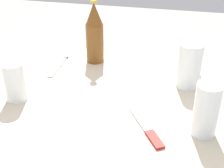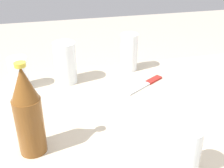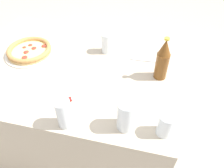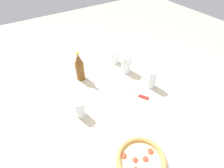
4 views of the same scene
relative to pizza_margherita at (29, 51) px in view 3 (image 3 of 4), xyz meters
name	(u,v)px [view 3 (image 3 of 4)]	position (x,y,z in m)	size (l,w,h in m)	color
ground_plane	(83,136)	(0.29, -0.05, -0.77)	(8.00, 8.00, 0.00)	#A89E8E
table	(79,106)	(0.29, -0.05, -0.39)	(1.22, 0.90, 0.75)	#B7A88E
pizza_margherita	(29,51)	(0.00, 0.00, 0.00)	(0.30, 0.30, 0.04)	silver
glass_mango_juice	(126,116)	(0.67, -0.39, 0.05)	(0.08, 0.08, 0.15)	white
glass_cola	(64,114)	(0.42, -0.44, 0.05)	(0.07, 0.07, 0.15)	white
glass_lemonade	(165,125)	(0.84, -0.39, 0.03)	(0.07, 0.07, 0.11)	white
glass_orange_juice	(107,44)	(0.46, 0.13, 0.04)	(0.07, 0.07, 0.12)	white
beer_bottle	(163,60)	(0.79, -0.03, 0.09)	(0.07, 0.07, 0.24)	brown
knife	(73,99)	(0.39, -0.30, -0.02)	(0.17, 0.12, 0.01)	maroon
spoon	(152,61)	(0.74, 0.09, -0.02)	(0.20, 0.03, 0.01)	silver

